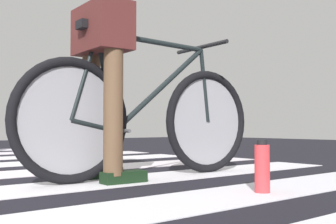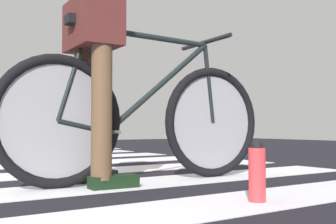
{
  "view_description": "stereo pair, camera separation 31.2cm",
  "coord_description": "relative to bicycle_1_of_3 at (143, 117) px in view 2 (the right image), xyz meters",
  "views": [
    {
      "loc": [
        -0.56,
        -3.07,
        0.34
      ],
      "look_at": [
        1.21,
        -0.88,
        0.44
      ],
      "focal_mm": 44.98,
      "sensor_mm": 36.0,
      "label": 1
    },
    {
      "loc": [
        -0.25,
        -3.07,
        0.34
      ],
      "look_at": [
        1.21,
        -0.88,
        0.44
      ],
      "focal_mm": 44.98,
      "sensor_mm": 36.0,
      "label": 2
    }
  ],
  "objects": [
    {
      "name": "bicycle_1_of_3",
      "position": [
        0.0,
        0.0,
        0.0
      ],
      "size": [
        1.74,
        0.52,
        0.93
      ],
      "rotation": [
        0.0,
        0.0,
        -0.05
      ],
      "color": "black",
      "rests_on": "ground"
    },
    {
      "name": "cyclist_1_of_3",
      "position": [
        -0.31,
        0.01,
        0.29
      ],
      "size": [
        0.33,
        0.42,
        1.04
      ],
      "rotation": [
        0.0,
        0.0,
        -0.05
      ],
      "color": "brown",
      "rests_on": "ground"
    },
    {
      "name": "water_bottle",
      "position": [
        0.08,
        -0.84,
        -0.26
      ],
      "size": [
        0.07,
        0.07,
        0.26
      ],
      "color": "#DB363C",
      "rests_on": "ground"
    }
  ]
}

